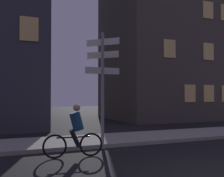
{
  "coord_description": "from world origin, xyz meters",
  "views": [
    {
      "loc": [
        -4.53,
        -4.54,
        1.87
      ],
      "look_at": [
        -0.65,
        5.02,
        2.13
      ],
      "focal_mm": 43.7,
      "sensor_mm": 36.0,
      "label": 1
    }
  ],
  "objects": [
    {
      "name": "signpost",
      "position": [
        -1.11,
        4.82,
        2.54
      ],
      "size": [
        1.33,
        0.95,
        4.04
      ],
      "color": "gray",
      "rests_on": "sidewalk_kerb"
    },
    {
      "name": "building_right_block",
      "position": [
        7.4,
        14.4,
        8.92
      ],
      "size": [
        8.13,
        7.44,
        17.85
      ],
      "color": "#4C443D",
      "rests_on": "ground_plane"
    },
    {
      "name": "sidewalk_kerb",
      "position": [
        0.0,
        5.81,
        0.07
      ],
      "size": [
        40.0,
        2.61,
        0.14
      ],
      "primitive_type": "cube",
      "color": "#9E9991",
      "rests_on": "ground_plane"
    },
    {
      "name": "cyclist",
      "position": [
        -2.47,
        3.53,
        0.75
      ],
      "size": [
        1.82,
        0.35,
        1.61
      ],
      "color": "black",
      "rests_on": "ground_plane"
    }
  ]
}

